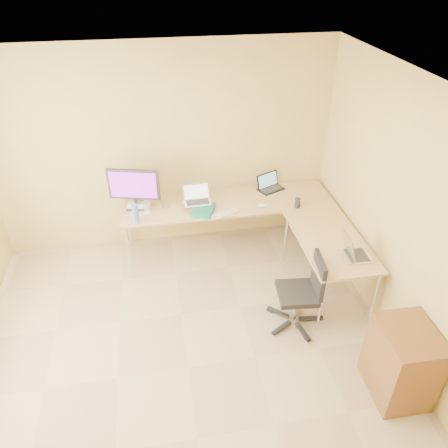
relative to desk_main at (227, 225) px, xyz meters
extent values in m
plane|color=tan|center=(-0.72, -1.85, -0.36)|extent=(4.50, 4.50, 0.00)
plane|color=white|center=(-0.72, -1.85, 2.24)|extent=(4.50, 4.50, 0.00)
plane|color=tan|center=(-0.72, 0.40, 0.93)|extent=(4.50, 0.00, 4.50)
plane|color=tan|center=(1.38, -1.85, 0.93)|extent=(0.00, 4.50, 4.50)
cube|color=tan|center=(0.00, 0.00, 0.00)|extent=(2.65, 0.70, 0.73)
cube|color=tan|center=(0.98, -1.00, 0.00)|extent=(0.70, 1.30, 0.73)
cube|color=#282423|center=(-1.13, 0.03, 0.63)|extent=(0.65, 0.35, 0.53)
cube|color=#10644D|center=(-0.33, -0.19, 0.39)|extent=(0.33, 0.38, 0.05)
cube|color=silver|center=(-0.38, -0.06, 0.53)|extent=(0.34, 0.27, 0.22)
cube|color=black|center=(0.62, 0.20, 0.47)|extent=(0.40, 0.36, 0.21)
cube|color=silver|center=(-0.09, -0.30, 0.37)|extent=(0.39, 0.23, 0.02)
ellipsoid|color=white|center=(0.38, -0.21, 0.39)|extent=(0.13, 0.11, 0.04)
imported|color=silver|center=(-1.00, -0.03, 0.42)|extent=(0.12, 0.12, 0.10)
cylinder|color=silver|center=(-0.77, 0.01, 0.38)|extent=(0.16, 0.16, 0.03)
cylinder|color=#4B74B9|center=(-1.13, -0.30, 0.49)|extent=(0.08, 0.08, 0.24)
cube|color=#EBE9CB|center=(-1.09, 0.02, 0.37)|extent=(0.25, 0.34, 0.01)
cube|color=beige|center=(-1.13, 0.06, 0.40)|extent=(0.22, 0.18, 0.07)
cylinder|color=silver|center=(-1.13, 0.18, 0.49)|extent=(0.20, 0.20, 0.24)
cylinder|color=black|center=(0.82, -0.29, 0.43)|extent=(0.07, 0.07, 0.12)
cube|color=silver|center=(1.13, -1.34, 0.48)|extent=(0.35, 0.28, 0.23)
cube|color=black|center=(0.47, -1.45, 0.14)|extent=(0.57, 0.57, 0.87)
cube|color=#964F2B|center=(1.13, -2.41, -0.01)|extent=(0.47, 0.58, 0.78)
camera|label=1|loc=(-0.85, -4.57, 3.13)|focal=34.48mm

